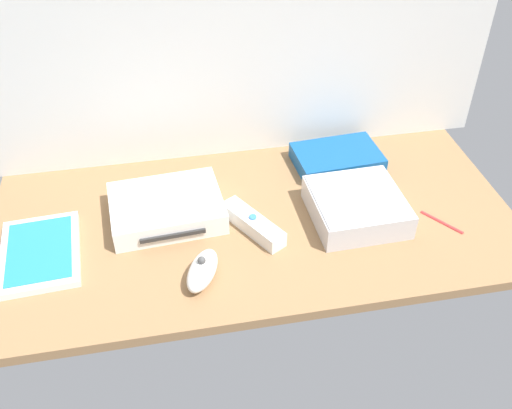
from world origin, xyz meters
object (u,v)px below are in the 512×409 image
network_router (337,158)px  remote_wand (253,224)px  mini_computer (357,206)px  game_case (40,253)px  stylus_pen (442,221)px  game_console (167,208)px  remote_nunchuk (202,270)px

network_router → remote_wand: same height
mini_computer → game_case: size_ratio=0.88×
stylus_pen → mini_computer: bearing=162.9°
game_console → remote_wand: 17.00cm
remote_wand → game_console: bearing=125.9°
network_router → stylus_pen: (14.26, -22.21, -1.35)cm
network_router → game_case: bearing=-168.0°
game_console → remote_wand: game_console is taller
remote_nunchuk → mini_computer: bearing=45.0°
network_router → stylus_pen: 26.43cm
network_router → remote_nunchuk: remote_nunchuk is taller
game_console → mini_computer: 36.37cm
mini_computer → network_router: mini_computer is taller
remote_nunchuk → stylus_pen: size_ratio=1.21×
mini_computer → game_console: bearing=169.3°
remote_nunchuk → stylus_pen: (46.66, 6.01, -1.69)cm
network_router → remote_wand: (-21.68, -17.48, -0.19)cm
game_console → mini_computer: size_ratio=1.27×
remote_wand → game_case: bearing=149.4°
game_console → network_router: (37.21, 10.60, -0.50)cm
network_router → remote_wand: size_ratio=1.29×
mini_computer → network_router: bearing=85.1°
game_case → mini_computer: bearing=-3.9°
game_case → remote_nunchuk: size_ratio=1.82×
game_case → remote_nunchuk: (27.92, -11.01, 1.28)cm
game_console → stylus_pen: (51.48, -11.61, -1.85)cm
network_router → mini_computer: bearing=-98.8°
network_router → remote_wand: bearing=-145.0°
stylus_pen → game_case: bearing=176.2°
remote_nunchuk → stylus_pen: remote_nunchuk is taller
game_console → game_case: game_console is taller
remote_wand → remote_nunchuk: size_ratio=1.34×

